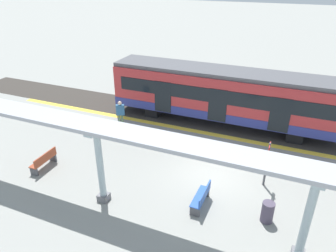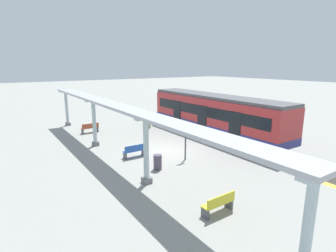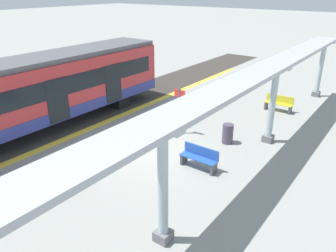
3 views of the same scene
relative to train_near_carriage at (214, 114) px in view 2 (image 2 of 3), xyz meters
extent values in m
plane|color=gray|center=(5.70, 1.12, -1.83)|extent=(176.00, 176.00, 0.00)
cube|color=yellow|center=(1.80, 1.12, -1.83)|extent=(0.42, 31.18, 0.01)
cube|color=#38332D|center=(-0.01, 1.12, -1.83)|extent=(3.20, 43.18, 0.01)
cube|color=#B12D30|center=(-0.01, 0.00, 0.11)|extent=(2.60, 14.03, 2.60)
cube|color=navy|center=(-0.01, 0.00, -0.92)|extent=(2.63, 14.05, 0.55)
cube|color=#515156|center=(-0.01, 0.00, 1.53)|extent=(2.39, 14.03, 0.24)
cube|color=black|center=(1.31, 0.00, 0.42)|extent=(0.03, 12.91, 0.84)
cube|color=black|center=(1.31, -3.51, -0.14)|extent=(0.04, 1.10, 2.00)
cube|color=black|center=(1.31, 0.00, -0.14)|extent=(0.04, 1.10, 2.00)
cube|color=black|center=(1.31, 3.51, -0.14)|extent=(0.04, 1.10, 2.00)
cube|color=black|center=(-0.01, 4.49, -1.51)|extent=(2.21, 0.90, 0.64)
cube|color=black|center=(-0.01, -4.49, -1.51)|extent=(2.21, 0.90, 0.64)
cube|color=slate|center=(9.36, -10.92, -1.68)|extent=(0.44, 0.44, 0.30)
cylinder|color=#A9BDC2|center=(9.36, -10.92, -0.02)|extent=(0.28, 0.28, 3.03)
cube|color=#A9BDC2|center=(9.36, -10.92, 1.55)|extent=(1.10, 0.36, 0.12)
cube|color=slate|center=(9.36, -2.76, -1.68)|extent=(0.44, 0.44, 0.30)
cylinder|color=#A9BDC2|center=(9.36, -2.76, -0.02)|extent=(0.28, 0.28, 3.03)
cube|color=#A9BDC2|center=(9.36, -2.76, 1.55)|extent=(1.10, 0.36, 0.12)
cube|color=slate|center=(9.36, 5.04, -1.68)|extent=(0.44, 0.44, 0.30)
cylinder|color=#A9BDC2|center=(9.36, 5.04, -0.02)|extent=(0.28, 0.28, 3.03)
cube|color=#A9BDC2|center=(9.36, 5.04, 1.55)|extent=(1.10, 0.36, 0.12)
cylinder|color=#A9BDC2|center=(9.36, 13.24, -0.02)|extent=(0.28, 0.28, 3.03)
cube|color=#A9BDC2|center=(9.36, 13.24, 1.55)|extent=(1.10, 0.36, 0.12)
cube|color=#A8AAB2|center=(9.36, 1.16, 1.69)|extent=(1.20, 24.97, 0.16)
cube|color=#2550A8|center=(8.09, 1.14, -1.39)|extent=(1.50, 0.45, 0.04)
cube|color=#2550A8|center=(8.09, 1.33, -1.17)|extent=(1.50, 0.07, 0.40)
cube|color=#4C4C51|center=(8.76, 1.13, -1.62)|extent=(0.10, 0.40, 0.42)
cube|color=#4C4C51|center=(7.42, 1.15, -1.62)|extent=(0.10, 0.40, 0.42)
cube|color=gold|center=(8.36, 9.14, -1.39)|extent=(1.51, 0.46, 0.04)
cube|color=gold|center=(8.36, 9.33, -1.17)|extent=(1.50, 0.08, 0.40)
cube|color=#4C4C51|center=(9.03, 9.15, -1.62)|extent=(0.11, 0.40, 0.42)
cube|color=#4C4C51|center=(7.69, 9.13, -1.62)|extent=(0.11, 0.40, 0.42)
cube|color=#9B4126|center=(8.45, -6.84, -1.39)|extent=(1.51, 0.47, 0.04)
cube|color=#9B4126|center=(8.45, -6.65, -1.17)|extent=(1.50, 0.09, 0.40)
cube|color=#4C4C51|center=(9.12, -6.82, -1.62)|extent=(0.11, 0.40, 0.42)
cube|color=#4C4C51|center=(7.78, -6.86, -1.62)|extent=(0.11, 0.40, 0.42)
cylinder|color=#4A4154|center=(7.95, 3.82, -1.39)|extent=(0.48, 0.48, 0.88)
cylinder|color=#4C4C51|center=(5.62, 3.41, -0.73)|extent=(0.10, 0.10, 2.20)
cube|color=red|center=(5.62, 3.41, 0.12)|extent=(0.56, 0.04, 0.36)
cylinder|color=#53704B|center=(3.14, -5.64, -1.40)|extent=(0.11, 0.11, 0.87)
cylinder|color=#53704B|center=(3.05, -5.48, -1.40)|extent=(0.11, 0.11, 0.87)
cube|color=#2C5A84|center=(3.10, -5.56, -0.64)|extent=(0.44, 0.55, 0.65)
sphere|color=beige|center=(3.10, -5.56, -0.19)|extent=(0.24, 0.24, 0.24)
camera|label=1|loc=(18.01, 3.86, 7.05)|focal=33.39mm
camera|label=2|loc=(15.53, 16.19, 4.10)|focal=28.52mm
camera|label=3|loc=(13.73, -8.47, 4.66)|focal=35.43mm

